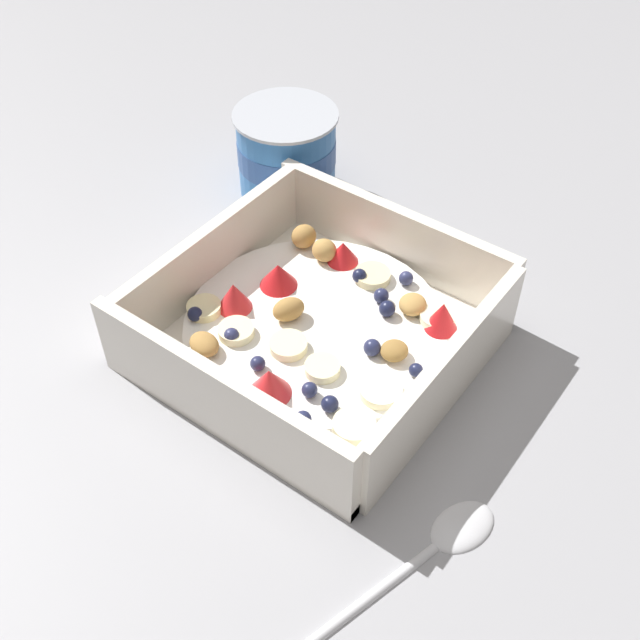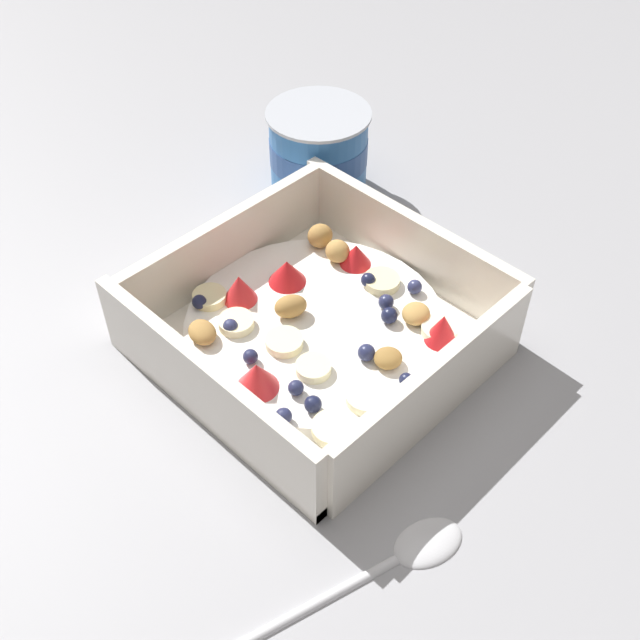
{
  "view_description": "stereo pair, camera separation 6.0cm",
  "coord_description": "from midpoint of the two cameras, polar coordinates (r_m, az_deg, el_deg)",
  "views": [
    {
      "loc": [
        0.26,
        -0.35,
        0.45
      ],
      "look_at": [
        0.0,
        -0.01,
        0.03
      ],
      "focal_mm": 44.43,
      "sensor_mm": 36.0,
      "label": 1
    },
    {
      "loc": [
        0.3,
        -0.31,
        0.45
      ],
      "look_at": [
        0.0,
        -0.01,
        0.03
      ],
      "focal_mm": 44.43,
      "sensor_mm": 36.0,
      "label": 2
    }
  ],
  "objects": [
    {
      "name": "ground_plane",
      "position": [
        0.62,
        -2.71,
        -1.55
      ],
      "size": [
        2.4,
        2.4,
        0.0
      ],
      "primitive_type": "plane",
      "color": "#9E9EA3"
    },
    {
      "name": "fruit_bowl",
      "position": [
        0.6,
        -2.85,
        -0.75
      ],
      "size": [
        0.23,
        0.23,
        0.07
      ],
      "color": "white",
      "rests_on": "ground"
    },
    {
      "name": "spoon",
      "position": [
        0.51,
        4.72,
        -16.18
      ],
      "size": [
        0.07,
        0.17,
        0.01
      ],
      "color": "silver",
      "rests_on": "ground"
    },
    {
      "name": "yogurt_cup",
      "position": [
        0.75,
        -4.73,
        11.84
      ],
      "size": [
        0.1,
        0.1,
        0.08
      ],
      "color": "#3370B7",
      "rests_on": "ground"
    }
  ]
}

